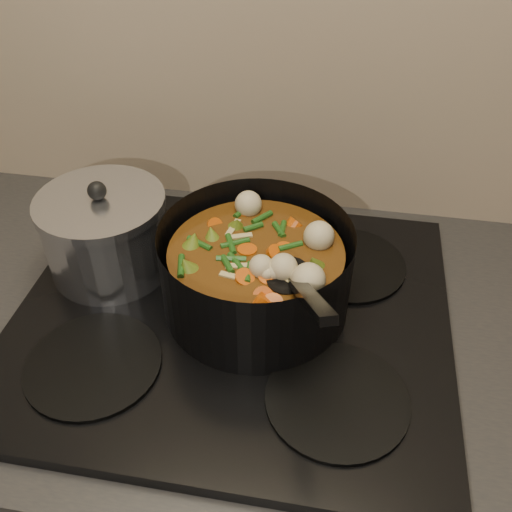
# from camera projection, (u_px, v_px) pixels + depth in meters

# --- Properties ---
(counter) EXTENTS (2.64, 0.64, 0.91)m
(counter) POSITION_uv_depth(u_px,v_px,m) (239.00, 478.00, 1.13)
(counter) COLOR brown
(counter) RESTS_ON ground
(stovetop) EXTENTS (0.62, 0.54, 0.03)m
(stovetop) POSITION_uv_depth(u_px,v_px,m) (233.00, 315.00, 0.83)
(stovetop) COLOR black
(stovetop) RESTS_ON counter
(stockpot) EXTENTS (0.29, 0.35, 0.20)m
(stockpot) POSITION_uv_depth(u_px,v_px,m) (256.00, 272.00, 0.80)
(stockpot) COLOR black
(stockpot) RESTS_ON stovetop
(saucepan) EXTENTS (0.19, 0.19, 0.16)m
(saucepan) POSITION_uv_depth(u_px,v_px,m) (106.00, 233.00, 0.86)
(saucepan) COLOR silver
(saucepan) RESTS_ON stovetop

